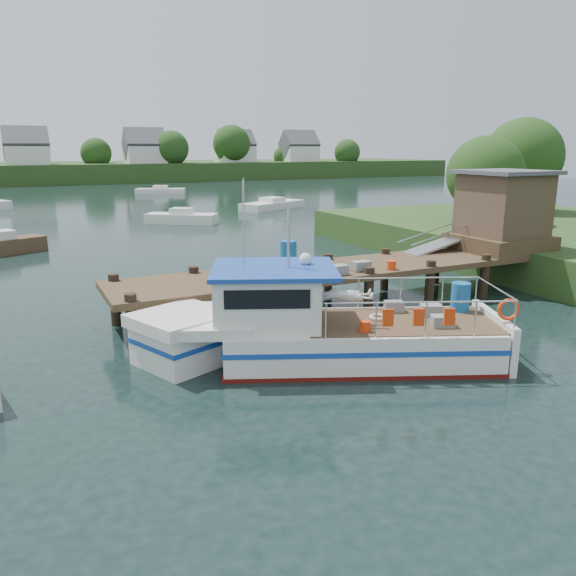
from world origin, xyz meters
name	(u,v)px	position (x,y,z in m)	size (l,w,h in m)	color
ground_plane	(295,313)	(0.00, 0.00, 0.00)	(160.00, 160.00, 0.00)	black
far_shore	(62,168)	(0.01, 82.37, 2.10)	(140.00, 42.55, 9.22)	#29461C
dock	(452,233)	(6.51, 0.01, 2.24)	(16.60, 3.00, 4.78)	#493522
lobster_boat	(314,330)	(-1.51, -4.02, 0.84)	(9.24, 5.78, 4.61)	silver
moored_rowboat	(2,245)	(-8.65, 16.08, 0.45)	(4.34, 3.04, 1.20)	#493522
moored_far	(161,191)	(8.12, 51.08, 0.36)	(5.98, 3.98, 0.96)	silver
moored_b	(182,218)	(2.91, 23.72, 0.41)	(5.07, 4.32, 1.11)	silver
moored_c	(272,205)	(12.82, 29.62, 0.39)	(6.91, 4.95, 1.04)	silver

